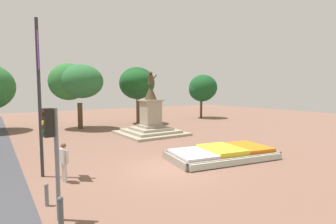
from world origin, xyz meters
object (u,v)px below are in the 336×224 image
object	(u,v)px
kerb_bollard_mid_b	(47,194)
kerb_bollard_mid_a	(61,213)
statue_monument	(151,122)
pedestrian_with_handbag	(64,160)
banner_pole	(39,91)
flower_planter	(223,154)
traffic_light_near_crossing	(52,142)

from	to	relation	value
kerb_bollard_mid_b	kerb_bollard_mid_a	bearing A→B (deg)	-88.68
statue_monument	pedestrian_with_handbag	bearing A→B (deg)	-137.69
statue_monument	banner_pole	size ratio (longest dim) A/B	0.78
kerb_bollard_mid_b	flower_planter	bearing A→B (deg)	6.03
statue_monument	banner_pole	world-z (taller)	banner_pole
kerb_bollard_mid_a	pedestrian_with_handbag	bearing A→B (deg)	76.33
statue_monument	flower_planter	bearing A→B (deg)	-94.17
traffic_light_near_crossing	kerb_bollard_mid_a	size ratio (longest dim) A/B	3.36
traffic_light_near_crossing	kerb_bollard_mid_a	bearing A→B (deg)	-88.16
statue_monument	pedestrian_with_handbag	world-z (taller)	statue_monument
banner_pole	kerb_bollard_mid_a	size ratio (longest dim) A/B	6.94
pedestrian_with_handbag	kerb_bollard_mid_a	distance (m)	4.02
banner_pole	pedestrian_with_handbag	size ratio (longest dim) A/B	4.15
flower_planter	banner_pole	bearing A→B (deg)	165.42
flower_planter	pedestrian_with_handbag	xyz separation A→B (m)	(-8.05, 1.02, 0.67)
banner_pole	pedestrian_with_handbag	xyz separation A→B (m)	(0.64, -1.24, -2.79)
flower_planter	traffic_light_near_crossing	bearing A→B (deg)	-166.50
flower_planter	pedestrian_with_handbag	size ratio (longest dim) A/B	3.84
traffic_light_near_crossing	pedestrian_with_handbag	world-z (taller)	traffic_light_near_crossing
statue_monument	traffic_light_near_crossing	size ratio (longest dim) A/B	1.61
pedestrian_with_handbag	kerb_bollard_mid_a	world-z (taller)	pedestrian_with_handbag
traffic_light_near_crossing	kerb_bollard_mid_a	world-z (taller)	traffic_light_near_crossing
kerb_bollard_mid_a	kerb_bollard_mid_b	xyz separation A→B (m)	(-0.04, 1.90, -0.11)
traffic_light_near_crossing	pedestrian_with_handbag	distance (m)	3.60
kerb_bollard_mid_b	pedestrian_with_handbag	bearing A→B (deg)	63.46
statue_monument	kerb_bollard_mid_a	distance (m)	15.25
statue_monument	kerb_bollard_mid_b	xyz separation A→B (m)	(-9.69, -9.89, -0.62)
flower_planter	kerb_bollard_mid_a	size ratio (longest dim) A/B	6.42
kerb_bollard_mid_b	statue_monument	bearing A→B (deg)	45.61
flower_planter	traffic_light_near_crossing	world-z (taller)	traffic_light_near_crossing
flower_planter	pedestrian_with_handbag	world-z (taller)	pedestrian_with_handbag
banner_pole	kerb_bollard_mid_b	bearing A→B (deg)	-96.22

